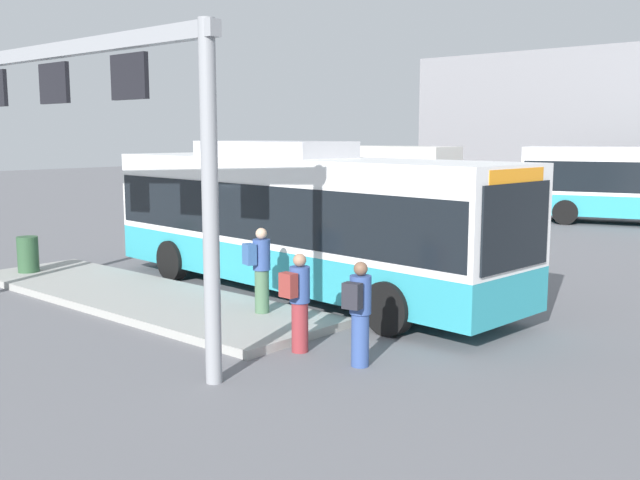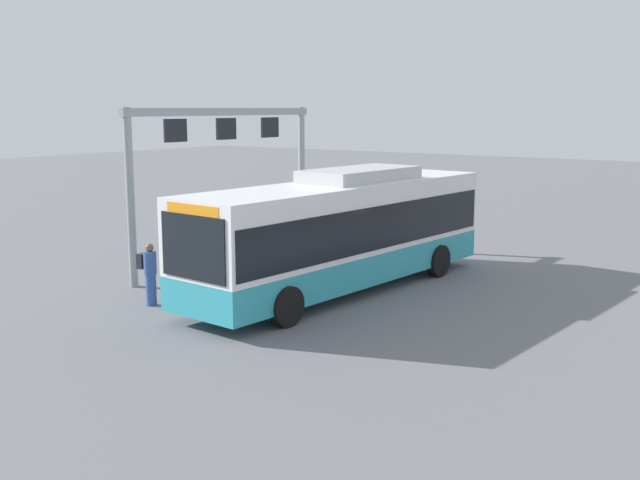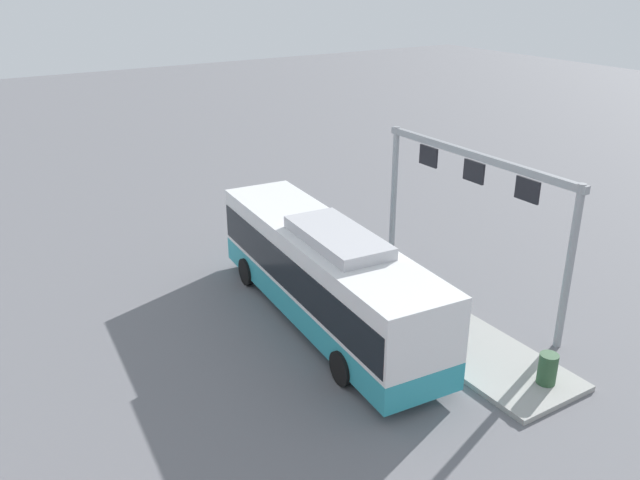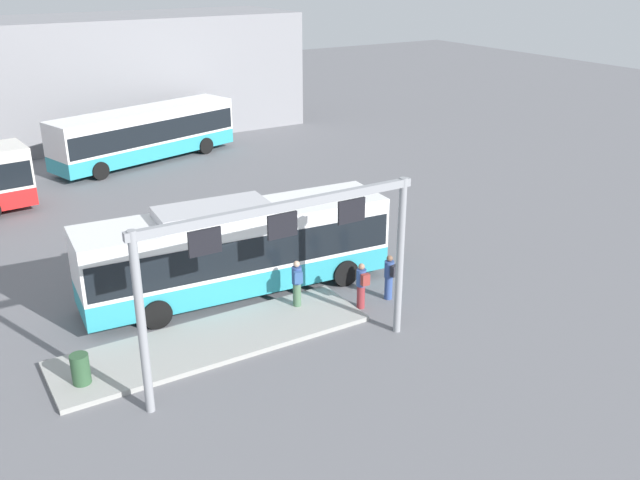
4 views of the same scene
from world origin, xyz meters
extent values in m
plane|color=slate|center=(0.00, 0.00, 0.00)|extent=(120.00, 120.00, 0.00)
cube|color=#9E9E99|center=(-2.21, -2.81, 0.08)|extent=(10.00, 2.80, 0.16)
cube|color=teal|center=(0.00, 0.00, 0.77)|extent=(11.18, 3.33, 0.85)
cube|color=white|center=(0.00, 0.00, 2.15)|extent=(11.18, 3.33, 1.90)
cube|color=black|center=(0.00, 0.00, 1.95)|extent=(10.96, 3.35, 1.20)
cube|color=black|center=(5.51, -0.42, 2.05)|extent=(0.20, 2.12, 1.50)
cube|color=#B7B7BC|center=(-0.82, 0.06, 3.28)|extent=(3.98, 2.04, 0.36)
cube|color=orange|center=(5.44, -0.41, 2.90)|extent=(0.25, 1.75, 0.28)
cylinder|color=black|center=(3.79, 0.92, 0.50)|extent=(1.02, 0.37, 1.00)
cylinder|color=black|center=(3.61, -1.48, 0.50)|extent=(1.02, 0.37, 1.00)
cylinder|color=black|center=(-3.21, 1.45, 0.50)|extent=(1.02, 0.37, 1.00)
cylinder|color=black|center=(-3.39, -0.95, 0.50)|extent=(1.02, 0.37, 1.00)
cube|color=teal|center=(2.81, 18.70, 0.77)|extent=(11.55, 5.58, 0.85)
cube|color=white|center=(2.81, 18.70, 2.15)|extent=(11.55, 5.58, 1.90)
cube|color=black|center=(2.81, 18.70, 1.95)|extent=(11.34, 5.55, 1.20)
cylinder|color=black|center=(-0.55, 16.46, 0.50)|extent=(1.04, 0.57, 1.00)
cylinder|color=black|center=(-1.22, 18.77, 0.50)|extent=(1.04, 0.57, 1.00)
cylinder|color=black|center=(6.46, 18.52, 0.50)|extent=(1.04, 0.57, 1.00)
cylinder|color=black|center=(5.78, 20.82, 0.50)|extent=(1.04, 0.57, 1.00)
cylinder|color=maroon|center=(3.09, -3.28, 0.42)|extent=(0.29, 0.29, 0.85)
cylinder|color=#334C8C|center=(3.09, -3.28, 1.15)|extent=(0.36, 0.36, 0.60)
sphere|color=#9E755B|center=(3.09, -3.28, 1.56)|extent=(0.22, 0.22, 0.22)
cube|color=maroon|center=(3.07, -3.54, 1.18)|extent=(0.29, 0.19, 0.40)
cylinder|color=#334C8C|center=(4.32, -3.22, 0.42)|extent=(0.32, 0.32, 0.85)
cylinder|color=#334C8C|center=(4.32, -3.22, 1.15)|extent=(0.39, 0.39, 0.60)
sphere|color=brown|center=(4.32, -3.22, 1.56)|extent=(0.22, 0.22, 0.22)
cube|color=#26262D|center=(4.36, -3.47, 1.18)|extent=(0.31, 0.22, 0.40)
cylinder|color=#476B4C|center=(1.14, -2.25, 0.58)|extent=(0.35, 0.35, 0.85)
cylinder|color=#334C8C|center=(1.14, -2.25, 1.31)|extent=(0.43, 0.43, 0.60)
sphere|color=tan|center=(1.14, -2.25, 1.72)|extent=(0.22, 0.22, 0.22)
cube|color=#335993|center=(1.06, -2.50, 1.34)|extent=(0.32, 0.26, 0.40)
cylinder|color=gray|center=(-5.08, -5.23, 2.60)|extent=(0.24, 0.24, 5.20)
cylinder|color=gray|center=(3.17, -5.23, 2.60)|extent=(0.24, 0.24, 5.20)
cube|color=gray|center=(-0.96, -5.23, 5.05)|extent=(8.65, 0.20, 0.24)
cube|color=black|center=(-3.22, -5.23, 4.50)|extent=(0.90, 0.08, 0.70)
cube|color=black|center=(-0.96, -5.23, 4.50)|extent=(0.90, 0.08, 0.70)
cube|color=black|center=(1.31, -5.23, 4.50)|extent=(0.90, 0.08, 0.70)
cube|color=gray|center=(2.03, 26.61, 3.87)|extent=(27.48, 8.00, 7.74)
cylinder|color=#2D5133|center=(-6.36, -3.18, 0.61)|extent=(0.52, 0.52, 0.90)
camera|label=1|loc=(11.06, -11.91, 3.62)|focal=40.62mm
camera|label=2|loc=(17.43, 11.56, 5.18)|focal=41.91mm
camera|label=3|loc=(-15.94, 10.15, 10.75)|focal=36.95mm
camera|label=4|loc=(-9.31, -20.90, 11.31)|focal=39.12mm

